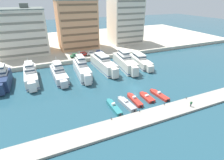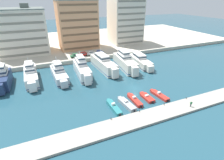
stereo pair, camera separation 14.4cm
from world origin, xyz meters
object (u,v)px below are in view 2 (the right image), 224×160
(motorboat_red_center, at_px, (159,95))
(car_red_left, at_px, (83,54))
(yacht_ivory_center, at_px, (104,64))
(yacht_ivory_center_right, at_px, (125,62))
(yacht_white_left, at_px, (31,75))
(motorboat_red_mid_left, at_px, (135,100))
(yacht_navy_far_left, at_px, (3,79))
(car_white_mid_left, at_px, (91,53))
(pedestrian_near_edge, at_px, (191,103))
(car_blue_center_left, at_px, (99,52))
(yacht_ivory_mid_right, at_px, (140,61))
(motorboat_red_center_left, at_px, (147,97))
(motorboat_grey_left, at_px, (127,104))
(yacht_white_center_left, at_px, (82,68))
(motorboat_teal_far_left, at_px, (114,107))
(yacht_silver_mid_left, at_px, (59,73))
(car_green_far_left, at_px, (75,55))

(motorboat_red_center, xyz_separation_m, car_red_left, (-12.00, 41.81, 2.29))
(yacht_ivory_center, bearing_deg, yacht_ivory_center_right, -12.39)
(yacht_white_left, bearing_deg, yacht_ivory_center_right, -3.61)
(motorboat_red_mid_left, bearing_deg, yacht_navy_far_left, 143.76)
(yacht_navy_far_left, relative_size, car_white_mid_left, 3.63)
(pedestrian_near_edge, bearing_deg, car_blue_center_left, 99.04)
(yacht_navy_far_left, distance_m, car_red_left, 34.88)
(yacht_ivory_center_right, bearing_deg, car_red_left, 126.63)
(yacht_ivory_mid_right, bearing_deg, car_blue_center_left, 127.59)
(car_blue_center_left, bearing_deg, motorboat_red_center_left, -89.86)
(car_white_mid_left, bearing_deg, pedestrian_near_edge, -76.55)
(motorboat_grey_left, height_order, motorboat_red_center_left, motorboat_grey_left)
(yacht_ivory_mid_right, height_order, motorboat_red_mid_left, yacht_ivory_mid_right)
(yacht_white_center_left, bearing_deg, car_white_mid_left, 62.93)
(motorboat_red_center, height_order, car_blue_center_left, car_blue_center_left)
(motorboat_teal_far_left, bearing_deg, motorboat_red_center, 1.84)
(yacht_navy_far_left, height_order, motorboat_grey_left, yacht_navy_far_left)
(motorboat_red_mid_left, xyz_separation_m, car_red_left, (-3.81, 41.29, 2.24))
(pedestrian_near_edge, bearing_deg, yacht_ivory_center, 108.24)
(yacht_ivory_mid_right, bearing_deg, yacht_ivory_center_right, -176.85)
(yacht_ivory_center, bearing_deg, yacht_navy_far_left, -179.82)
(motorboat_teal_far_left, bearing_deg, motorboat_red_mid_left, 8.29)
(yacht_ivory_center_right, bearing_deg, yacht_navy_far_left, 177.67)
(motorboat_teal_far_left, xyz_separation_m, motorboat_grey_left, (3.80, 0.01, -0.00))
(yacht_white_left, bearing_deg, motorboat_red_mid_left, -44.58)
(motorboat_red_center_left, distance_m, car_white_mid_left, 41.57)
(motorboat_teal_far_left, relative_size, car_blue_center_left, 1.89)
(yacht_white_center_left, bearing_deg, motorboat_teal_far_left, -85.22)
(yacht_ivory_center, xyz_separation_m, motorboat_red_center_left, (3.58, -25.92, -2.07))
(car_red_left, bearing_deg, motorboat_grey_left, -89.01)
(yacht_silver_mid_left, height_order, yacht_white_center_left, yacht_white_center_left)
(yacht_ivory_center, relative_size, motorboat_red_center_left, 3.44)
(yacht_navy_far_left, relative_size, motorboat_red_center_left, 2.51)
(motorboat_red_center_left, height_order, motorboat_red_center, motorboat_red_center)
(car_blue_center_left, bearing_deg, yacht_silver_mid_left, -141.60)
(motorboat_red_mid_left, bearing_deg, motorboat_red_center, -3.63)
(motorboat_teal_far_left, xyz_separation_m, car_blue_center_left, (10.84, 42.01, 2.17))
(motorboat_grey_left, bearing_deg, yacht_white_center_left, 103.35)
(yacht_silver_mid_left, bearing_deg, car_green_far_left, 60.00)
(car_green_far_left, bearing_deg, yacht_navy_far_left, -151.28)
(yacht_ivory_center, height_order, motorboat_red_center, yacht_ivory_center)
(car_green_far_left, height_order, car_white_mid_left, same)
(yacht_ivory_mid_right, xyz_separation_m, motorboat_grey_left, (-19.91, -25.28, -1.33))
(yacht_silver_mid_left, relative_size, pedestrian_near_edge, 10.75)
(car_green_far_left, bearing_deg, car_white_mid_left, 4.43)
(yacht_ivory_center, bearing_deg, yacht_ivory_mid_right, -5.18)
(yacht_navy_far_left, bearing_deg, car_white_mid_left, 23.91)
(motorboat_red_center_left, height_order, pedestrian_near_edge, pedestrian_near_edge)
(car_green_far_left, distance_m, car_blue_center_left, 11.80)
(yacht_navy_far_left, bearing_deg, motorboat_red_mid_left, -36.24)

